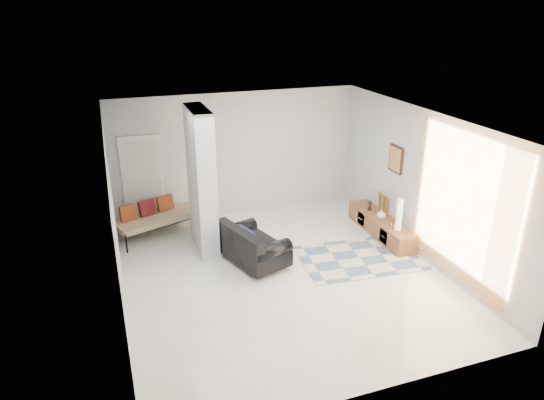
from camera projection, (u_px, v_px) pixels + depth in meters
name	position (u px, v px, depth m)	size (l,w,h in m)	color
floor	(284.00, 276.00, 8.71)	(6.00, 6.00, 0.00)	beige
ceiling	(286.00, 122.00, 7.66)	(6.00, 6.00, 0.00)	white
wall_back	(237.00, 155.00, 10.81)	(6.00, 6.00, 0.00)	silver
wall_front	(376.00, 299.00, 5.56)	(6.00, 6.00, 0.00)	silver
wall_left	(115.00, 227.00, 7.35)	(6.00, 6.00, 0.00)	silver
wall_right	(423.00, 185.00, 9.02)	(6.00, 6.00, 0.00)	silver
partition_column	(201.00, 181.00, 9.25)	(0.35, 1.20, 2.80)	silver
hallway_door	(143.00, 182.00, 10.28)	(0.85, 0.06, 2.04)	white
curtain	(461.00, 206.00, 7.97)	(2.55, 2.55, 0.00)	#EC943E
wall_art	(396.00, 159.00, 9.71)	(0.04, 0.45, 0.55)	#351B0E
media_console	(381.00, 226.00, 10.19)	(0.45, 2.06, 0.80)	brown
loveseat	(251.00, 246.00, 9.00)	(1.18, 1.56, 0.76)	silver
daybed	(156.00, 216.00, 10.12)	(1.93, 1.30, 0.77)	black
area_rug	(359.00, 258.00, 9.32)	(2.26, 1.51, 0.01)	beige
cylinder_lamp	(399.00, 214.00, 9.45)	(0.12, 0.12, 0.65)	white
bronze_figurine	(370.00, 205.00, 10.43)	(0.11, 0.11, 0.22)	black
vase	(381.00, 214.00, 10.03)	(0.18, 0.18, 0.19)	silver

